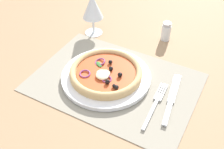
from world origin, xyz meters
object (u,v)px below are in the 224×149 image
object	(u,v)px
pizza	(105,73)
knife	(172,98)
wine_glass	(93,8)
pepper_shaker	(166,31)
plate	(106,77)
fork	(156,103)

from	to	relation	value
pizza	knife	world-z (taller)	pizza
knife	wine_glass	xyz separation A→B (cm)	(-36.25, 18.36, 9.47)
knife	pepper_shaker	distance (cm)	29.45
plate	knife	world-z (taller)	plate
pizza	wine_glass	distance (cm)	26.91
plate	wine_glass	distance (cm)	27.39
pepper_shaker	wine_glass	bearing A→B (deg)	-160.86
knife	wine_glass	world-z (taller)	wine_glass
plate	fork	bearing A→B (deg)	-7.05
fork	wine_glass	xyz separation A→B (cm)	(-33.09, 22.10, 9.50)
pizza	pepper_shaker	size ratio (longest dim) A/B	3.17
plate	pizza	bearing A→B (deg)	-84.55
knife	pizza	bearing A→B (deg)	86.17
pizza	fork	size ratio (longest dim) A/B	1.18
wine_glass	pepper_shaker	world-z (taller)	wine_glass
pizza	plate	bearing A→B (deg)	95.45
plate	fork	world-z (taller)	plate
pepper_shaker	fork	bearing A→B (deg)	-74.01
plate	fork	xyz separation A→B (cm)	(16.75, -2.07, -0.44)
fork	plate	bearing A→B (deg)	79.52
fork	knife	distance (cm)	4.90
fork	pepper_shaker	world-z (taller)	pepper_shaker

